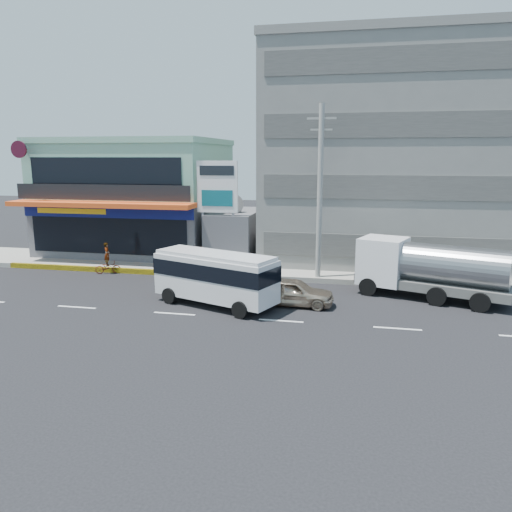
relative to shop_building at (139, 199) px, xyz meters
The scene contains 12 objects.
ground 16.57m from the shop_building, 60.16° to the right, with size 120.00×120.00×0.00m, color black.
sidewalk 14.27m from the shop_building, 18.88° to the right, with size 70.00×5.00×0.30m, color gray.
shop_building is the anchor object (origin of this frame).
concrete_building 18.28m from the shop_building, ahead, with size 16.00×12.00×14.00m, color gray.
gap_structure 8.53m from the shop_building, 13.67° to the right, with size 3.00×6.00×3.50m, color #47464B.
satellite_dish 8.54m from the shop_building, 20.21° to the right, with size 1.50×1.50×0.15m, color slate.
billboard 8.92m from the shop_building, 32.32° to the right, with size 2.60×0.18×6.90m.
utility_pole_near 15.50m from the shop_building, 25.06° to the right, with size 1.60×0.30×10.00m.
minibus 15.73m from the shop_building, 52.29° to the right, with size 6.54×4.11×2.61m.
sedan 17.80m from the shop_building, 40.96° to the right, with size 1.59×3.95×1.35m, color #BAA78E.
tanker_truck 21.73m from the shop_building, 24.20° to the right, with size 7.75×4.56×2.94m.
motorcycle_rider 7.96m from the shop_building, 81.64° to the right, with size 1.60×1.11×1.95m.
Camera 1 is at (8.20, -20.91, 7.19)m, focal length 35.00 mm.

